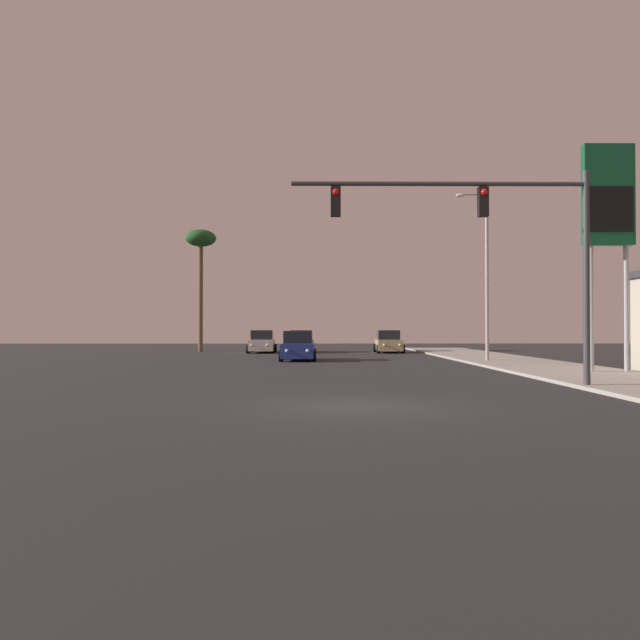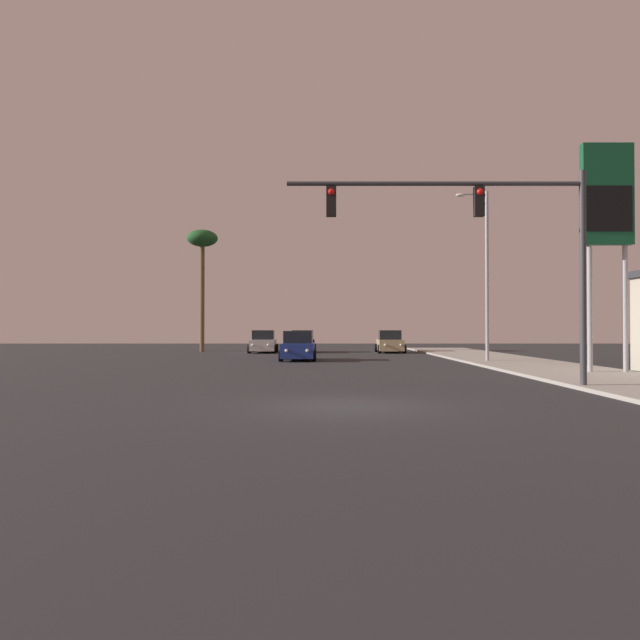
# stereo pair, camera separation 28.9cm
# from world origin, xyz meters

# --- Properties ---
(ground_plane) EXTENTS (120.00, 120.00, 0.00)m
(ground_plane) POSITION_xyz_m (0.00, 0.00, 0.00)
(ground_plane) COLOR #28282B
(sidewalk_right) EXTENTS (5.00, 60.00, 0.12)m
(sidewalk_right) POSITION_xyz_m (9.50, 10.00, 0.06)
(sidewalk_right) COLOR #9E998E
(sidewalk_right) RESTS_ON ground
(car_blue) EXTENTS (2.04, 4.32, 1.68)m
(car_blue) POSITION_xyz_m (-1.88, 20.83, 0.76)
(car_blue) COLOR navy
(car_blue) RESTS_ON ground
(car_tan) EXTENTS (2.04, 4.34, 1.68)m
(car_tan) POSITION_xyz_m (4.61, 32.10, 0.76)
(car_tan) COLOR tan
(car_tan) RESTS_ON ground
(car_black) EXTENTS (2.04, 4.33, 1.68)m
(car_black) POSITION_xyz_m (-1.97, 32.77, 0.76)
(car_black) COLOR black
(car_black) RESTS_ON ground
(car_white) EXTENTS (2.04, 4.34, 1.68)m
(car_white) POSITION_xyz_m (-4.89, 32.03, 0.76)
(car_white) COLOR silver
(car_white) RESTS_ON ground
(traffic_light_mast) EXTENTS (9.07, 0.36, 6.50)m
(traffic_light_mast) POSITION_xyz_m (4.62, 4.14, 4.82)
(traffic_light_mast) COLOR #38383D
(traffic_light_mast) RESTS_ON sidewalk_right
(street_lamp) EXTENTS (1.74, 0.24, 9.00)m
(street_lamp) POSITION_xyz_m (8.11, 18.36, 5.12)
(street_lamp) COLOR #99999E
(street_lamp) RESTS_ON sidewalk_right
(gas_station_sign) EXTENTS (2.00, 0.42, 9.00)m
(gas_station_sign) POSITION_xyz_m (10.69, 9.82, 6.62)
(gas_station_sign) COLOR #99999E
(gas_station_sign) RESTS_ON sidewalk_right
(palm_tree_far) EXTENTS (2.40, 2.40, 9.55)m
(palm_tree_far) POSITION_xyz_m (-9.86, 34.00, 8.30)
(palm_tree_far) COLOR brown
(palm_tree_far) RESTS_ON ground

